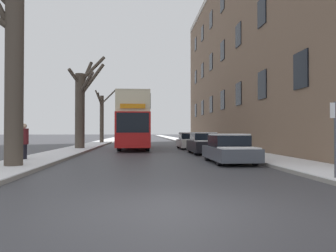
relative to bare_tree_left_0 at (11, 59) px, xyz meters
The scene contains 13 objects.
ground_plane 9.95m from the bare_tree_left_0, 50.47° to the right, with size 320.00×320.00×0.00m, color #424247.
sidewalk_left 46.25m from the bare_tree_left_0, 90.03° to the left, with size 2.52×130.00×0.16m.
sidewalk_right 47.65m from the bare_tree_left_0, 76.02° to the left, with size 2.52×130.00×0.16m.
terrace_facade_right 24.76m from the bare_tree_left_0, 44.98° to the left, with size 9.10×40.06×17.53m.
bare_tree_left_0 is the anchor object (origin of this frame).
bare_tree_left_1 13.54m from the bare_tree_left_0, 88.85° to the left, with size 2.72×3.22×7.79m.
bare_tree_left_2 27.05m from the bare_tree_left_0, 89.35° to the left, with size 2.50×1.94×6.48m.
double_decker_bus 15.95m from the bare_tree_left_0, 73.69° to the left, with size 2.49×11.71×4.41m.
parked_car_0 10.04m from the bare_tree_left_0, 12.47° to the left, with size 1.81×4.16×1.36m.
parked_car_1 12.83m from the bare_tree_left_0, 42.09° to the left, with size 1.72×4.16×1.42m.
parked_car_2 17.55m from the bare_tree_left_0, 57.86° to the left, with size 1.84×4.18×1.39m.
pedestrian_left_sidewalk 4.47m from the bare_tree_left_0, 100.08° to the left, with size 0.40×0.40×1.85m.
street_sign_post 11.69m from the bare_tree_left_0, 21.72° to the right, with size 0.32×0.07×2.32m.
Camera 1 is at (-0.73, -6.12, 1.47)m, focal length 35.00 mm.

